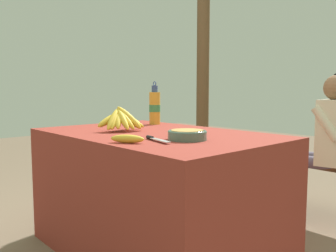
% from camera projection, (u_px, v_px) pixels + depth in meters
% --- Properties ---
extents(ground_plane, '(12.00, 12.00, 0.00)m').
position_uv_depth(ground_plane, '(156.00, 251.00, 2.19)').
color(ground_plane, '#75604C').
extents(market_counter, '(1.44, 0.93, 0.74)m').
position_uv_depth(market_counter, '(156.00, 193.00, 2.15)').
color(market_counter, maroon).
rests_on(market_counter, ground_plane).
extents(banana_bunch_ripe, '(0.19, 0.32, 0.17)m').
position_uv_depth(banana_bunch_ripe, '(121.00, 119.00, 2.18)').
color(banana_bunch_ripe, '#4C381E').
rests_on(banana_bunch_ripe, market_counter).
extents(serving_bowl, '(0.20, 0.20, 0.05)m').
position_uv_depth(serving_bowl, '(187.00, 134.00, 1.81)').
color(serving_bowl, '#4C6B5B').
rests_on(serving_bowl, market_counter).
extents(water_bottle, '(0.08, 0.08, 0.32)m').
position_uv_depth(water_bottle, '(155.00, 107.00, 2.61)').
color(water_bottle, gold).
rests_on(water_bottle, market_counter).
extents(loose_banana_front, '(0.17, 0.13, 0.04)m').
position_uv_depth(loose_banana_front, '(127.00, 139.00, 1.70)').
color(loose_banana_front, gold).
rests_on(loose_banana_front, market_counter).
extents(knife, '(0.22, 0.07, 0.02)m').
position_uv_depth(knife, '(154.00, 139.00, 1.78)').
color(knife, '#BCBCC1').
rests_on(knife, market_counter).
extents(wooden_bench, '(1.77, 0.32, 0.46)m').
position_uv_depth(wooden_bench, '(286.00, 164.00, 2.88)').
color(wooden_bench, '#4C3823').
rests_on(wooden_bench, ground_plane).
extents(seated_vendor, '(0.45, 0.42, 1.11)m').
position_uv_depth(seated_vendor, '(327.00, 137.00, 2.58)').
color(seated_vendor, '#564C60').
rests_on(seated_vendor, ground_plane).
extents(banana_bunch_green, '(0.17, 0.29, 0.13)m').
position_uv_depth(banana_bunch_green, '(241.00, 142.00, 3.21)').
color(banana_bunch_green, '#4C381E').
rests_on(banana_bunch_green, wooden_bench).
extents(support_post_near, '(0.14, 0.14, 2.24)m').
position_uv_depth(support_post_near, '(203.00, 78.00, 3.95)').
color(support_post_near, brown).
rests_on(support_post_near, ground_plane).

